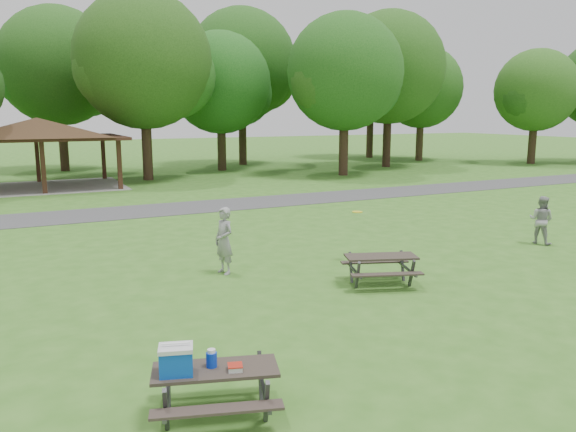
{
  "coord_description": "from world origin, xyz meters",
  "views": [
    {
      "loc": [
        -5.52,
        -9.08,
        3.98
      ],
      "look_at": [
        1.0,
        4.0,
        1.3
      ],
      "focal_mm": 35.0,
      "sensor_mm": 36.0,
      "label": 1
    }
  ],
  "objects_px": {
    "picnic_table_near": "(203,372)",
    "picnic_table_middle": "(381,262)",
    "frisbee_thrower": "(224,241)",
    "frisbee_catcher": "(541,220)"
  },
  "relations": [
    {
      "from": "picnic_table_near",
      "to": "picnic_table_middle",
      "type": "relative_size",
      "value": 0.97
    },
    {
      "from": "picnic_table_near",
      "to": "frisbee_thrower",
      "type": "distance_m",
      "value": 6.87
    },
    {
      "from": "picnic_table_near",
      "to": "frisbee_thrower",
      "type": "bearing_deg",
      "value": 67.61
    },
    {
      "from": "picnic_table_middle",
      "to": "frisbee_catcher",
      "type": "bearing_deg",
      "value": 10.24
    },
    {
      "from": "picnic_table_middle",
      "to": "picnic_table_near",
      "type": "bearing_deg",
      "value": -145.52
    },
    {
      "from": "frisbee_thrower",
      "to": "frisbee_catcher",
      "type": "height_order",
      "value": "frisbee_thrower"
    },
    {
      "from": "picnic_table_middle",
      "to": "frisbee_thrower",
      "type": "distance_m",
      "value": 3.91
    },
    {
      "from": "frisbee_catcher",
      "to": "picnic_table_middle",
      "type": "bearing_deg",
      "value": 78.9
    },
    {
      "from": "frisbee_thrower",
      "to": "frisbee_catcher",
      "type": "bearing_deg",
      "value": 67.66
    },
    {
      "from": "frisbee_thrower",
      "to": "picnic_table_near",
      "type": "bearing_deg",
      "value": -37.44
    }
  ]
}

